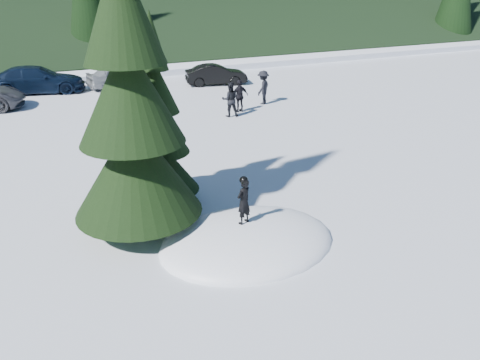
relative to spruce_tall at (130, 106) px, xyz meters
name	(u,v)px	position (x,y,z in m)	size (l,w,h in m)	color
ground	(248,243)	(2.20, -1.80, -3.32)	(200.00, 200.00, 0.00)	white
snow_mound	(248,243)	(2.20, -1.80, -3.32)	(4.48, 3.52, 0.96)	white
spruce_tall	(130,106)	(0.00, 0.00, 0.00)	(3.20, 3.20, 8.60)	black
spruce_short	(158,134)	(1.00, 1.40, -1.22)	(2.20, 2.20, 5.37)	black
child_skier	(244,201)	(2.18, -1.62, -2.25)	(0.43, 0.28, 1.17)	black
adult_0	(230,99)	(6.77, 9.09, -2.50)	(0.80, 0.62, 1.64)	black
adult_1	(240,96)	(7.58, 9.68, -2.53)	(0.92, 0.38, 1.57)	black
adult_2	(263,87)	(9.38, 10.58, -2.45)	(1.12, 0.65, 1.74)	black
car_3	(37,80)	(-1.06, 18.63, -2.56)	(2.13, 5.23, 1.52)	black
car_4	(122,75)	(3.69, 18.02, -2.60)	(1.69, 4.20, 1.43)	gray
car_5	(216,75)	(9.13, 16.23, -2.70)	(1.32, 3.78, 1.25)	black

